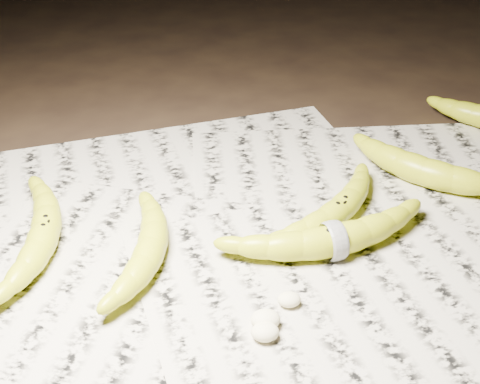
{
  "coord_description": "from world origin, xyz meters",
  "views": [
    {
      "loc": [
        -0.05,
        -0.69,
        0.51
      ],
      "look_at": [
        -0.01,
        0.01,
        0.05
      ],
      "focal_mm": 50.0,
      "sensor_mm": 36.0,
      "label": 1
    }
  ],
  "objects_px": {
    "banana_left_b": "(151,246)",
    "banana_center": "(339,208)",
    "banana_taped": "(334,238)",
    "banana_left_a": "(44,230)",
    "banana_upper_a": "(425,169)"
  },
  "relations": [
    {
      "from": "banana_left_a",
      "to": "banana_taped",
      "type": "xyz_separation_m",
      "value": [
        0.35,
        -0.03,
        0.0
      ]
    },
    {
      "from": "banana_left_b",
      "to": "banana_center",
      "type": "bearing_deg",
      "value": -66.07
    },
    {
      "from": "banana_taped",
      "to": "banana_upper_a",
      "type": "bearing_deg",
      "value": 29.02
    },
    {
      "from": "banana_center",
      "to": "banana_upper_a",
      "type": "height_order",
      "value": "banana_upper_a"
    },
    {
      "from": "banana_upper_a",
      "to": "banana_left_a",
      "type": "bearing_deg",
      "value": -129.89
    },
    {
      "from": "banana_left_a",
      "to": "banana_upper_a",
      "type": "relative_size",
      "value": 1.0
    },
    {
      "from": "banana_left_b",
      "to": "banana_taped",
      "type": "bearing_deg",
      "value": -81.51
    },
    {
      "from": "banana_left_a",
      "to": "banana_upper_a",
      "type": "distance_m",
      "value": 0.51
    },
    {
      "from": "banana_center",
      "to": "banana_left_a",
      "type": "bearing_deg",
      "value": 136.92
    },
    {
      "from": "banana_left_a",
      "to": "banana_taped",
      "type": "height_order",
      "value": "banana_taped"
    },
    {
      "from": "banana_left_b",
      "to": "banana_left_a",
      "type": "bearing_deg",
      "value": 82.23
    },
    {
      "from": "banana_taped",
      "to": "banana_left_b",
      "type": "bearing_deg",
      "value": 165.36
    },
    {
      "from": "banana_left_a",
      "to": "banana_left_b",
      "type": "bearing_deg",
      "value": -107.65
    },
    {
      "from": "banana_taped",
      "to": "banana_center",
      "type": "bearing_deg",
      "value": 59.03
    },
    {
      "from": "banana_left_b",
      "to": "banana_center",
      "type": "xyz_separation_m",
      "value": [
        0.23,
        0.07,
        -0.0
      ]
    }
  ]
}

